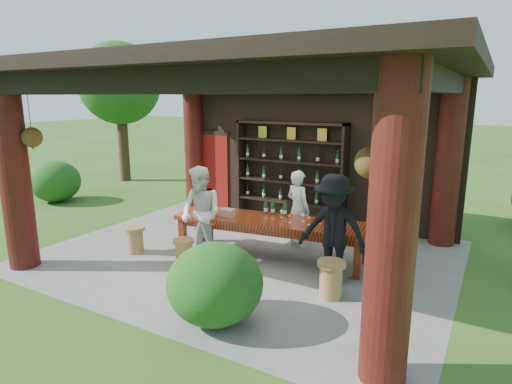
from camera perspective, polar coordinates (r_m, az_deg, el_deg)
The scene contains 15 objects.
ground at distance 8.24m, azimuth -1.39°, elevation -8.36°, with size 90.00×90.00×0.00m, color #2D5119.
pavilion at distance 8.11m, azimuth 0.02°, elevation 6.82°, with size 7.50×6.00×3.60m.
wine_shelf at distance 10.13m, azimuth 4.52°, elevation 2.61°, with size 2.72×0.41×2.39m.
tasting_table at distance 7.90m, azimuth 1.90°, elevation -4.42°, with size 3.65×1.38×0.75m.
stool_near_left at distance 7.74m, azimuth -9.59°, elevation -7.88°, with size 0.38×0.38×0.50m.
stool_near_right at distance 6.59m, azimuth 9.97°, elevation -11.28°, with size 0.43×0.43×0.56m.
stool_far_left at distance 8.59m, azimuth -15.81°, elevation -6.05°, with size 0.39×0.39×0.51m.
host at distance 8.50m, azimuth 5.61°, elevation -2.27°, with size 0.57×0.37×1.55m, color silver.
guest_woman at distance 7.88m, azimuth -7.33°, elevation -2.83°, with size 0.84×0.65×1.73m, color silver.
guest_man at distance 6.84m, azimuth 10.25°, elevation -5.06°, with size 1.16×0.67×1.79m, color black.
table_bottles at distance 8.13m, azimuth 2.48°, elevation -1.97°, with size 0.47×0.12×0.31m.
table_glasses at distance 7.70m, azimuth 5.95°, elevation -3.46°, with size 0.83×0.29×0.15m.
napkin_basket at distance 8.05m, azimuth -3.82°, elevation -2.75°, with size 0.26×0.18×0.14m, color #BF6672.
shrubs at distance 7.89m, azimuth 18.85°, elevation -5.91°, with size 15.90×9.94×1.36m.
trees at distance 8.49m, azimuth 30.37°, elevation 13.77°, with size 20.29×9.25×4.80m.
Camera 1 is at (3.98, -6.59, 2.94)m, focal length 30.00 mm.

